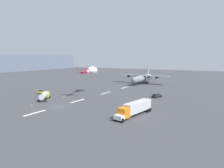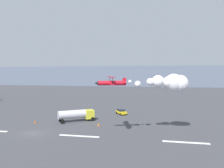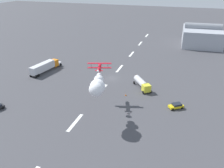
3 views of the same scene
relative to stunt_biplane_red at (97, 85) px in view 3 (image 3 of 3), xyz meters
name	(u,v)px [view 3 (image 3 of 3)]	position (x,y,z in m)	size (l,w,h in m)	color
ground_plane	(112,78)	(-26.77, -5.32, -10.21)	(440.00, 440.00, 0.00)	#424247
runway_stripe_0	(147,35)	(-95.61, -5.32, -10.21)	(8.00, 0.90, 0.01)	white
runway_stripe_1	(140,43)	(-75.94, -5.32, -10.21)	(8.00, 0.90, 0.01)	white
runway_stripe_2	(131,54)	(-56.28, -5.32, -10.21)	(8.00, 0.90, 0.01)	white
runway_stripe_3	(120,69)	(-36.61, -5.32, -10.21)	(8.00, 0.90, 0.01)	white
runway_stripe_4	(102,89)	(-16.94, -5.32, -10.21)	(8.00, 0.90, 0.01)	white
runway_stripe_5	(75,123)	(2.73, -5.32, -10.21)	(8.00, 0.90, 0.01)	white
stunt_biplane_red	(97,85)	(0.00, 0.00, 0.00)	(17.97, 9.27, 3.62)	red
semi_truck_orange	(45,66)	(-24.56, -31.59, -8.08)	(15.31, 5.24, 3.70)	silver
fuel_tanker_truck	(142,83)	(-21.93, 6.77, -8.47)	(8.67, 7.27, 2.90)	yellow
airport_staff_sedan	(176,106)	(-12.50, 18.44, -9.40)	(3.82, 4.40, 1.52)	yellow
hangar_building	(202,36)	(-83.87, 25.81, -5.59)	(24.57, 20.52, 11.35)	#9EA3AD
traffic_cone_near	(136,75)	(-31.12, 2.79, -9.84)	(0.44, 0.44, 0.75)	orange
traffic_cone_far	(126,95)	(-15.30, 3.11, -9.84)	(0.44, 0.44, 0.75)	orange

